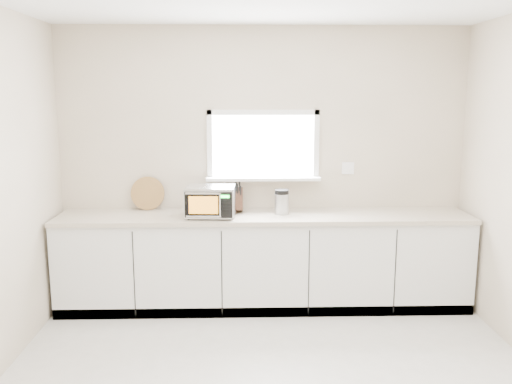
{
  "coord_description": "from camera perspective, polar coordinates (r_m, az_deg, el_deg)",
  "views": [
    {
      "loc": [
        -0.22,
        -3.34,
        2.06
      ],
      "look_at": [
        -0.08,
        1.55,
        1.16
      ],
      "focal_mm": 38.0,
      "sensor_mm": 36.0,
      "label": 1
    }
  ],
  "objects": [
    {
      "name": "back_wall",
      "position": [
        5.39,
        0.75,
        2.95
      ],
      "size": [
        4.0,
        0.17,
        2.7
      ],
      "color": "beige",
      "rests_on": "ground"
    },
    {
      "name": "knife_block",
      "position": [
        5.24,
        -1.95,
        -0.72
      ],
      "size": [
        0.1,
        0.21,
        0.31
      ],
      "rotation": [
        0.0,
        0.0,
        -0.0
      ],
      "color": "#402316",
      "rests_on": "countertop"
    },
    {
      "name": "microwave",
      "position": [
        5.05,
        -4.81,
        -0.94
      ],
      "size": [
        0.47,
        0.4,
        0.29
      ],
      "rotation": [
        0.0,
        0.0,
        -0.06
      ],
      "color": "black",
      "rests_on": "countertop"
    },
    {
      "name": "cutting_board",
      "position": [
        5.45,
        -11.34,
        -0.13
      ],
      "size": [
        0.33,
        0.08,
        0.33
      ],
      "primitive_type": "cylinder",
      "rotation": [
        1.4,
        0.0,
        0.0
      ],
      "color": "#A4793F",
      "rests_on": "countertop"
    },
    {
      "name": "cabinets",
      "position": [
        5.3,
        0.85,
        -7.42
      ],
      "size": [
        3.92,
        0.6,
        0.88
      ],
      "primitive_type": "cube",
      "color": "silver",
      "rests_on": "ground"
    },
    {
      "name": "coffee_grinder",
      "position": [
        5.17,
        2.72,
        -1.02
      ],
      "size": [
        0.14,
        0.14,
        0.24
      ],
      "rotation": [
        0.0,
        0.0,
        0.03
      ],
      "color": "#B8BBC0",
      "rests_on": "countertop"
    },
    {
      "name": "countertop",
      "position": [
        5.17,
        0.87,
        -2.59
      ],
      "size": [
        3.92,
        0.64,
        0.04
      ],
      "primitive_type": "cube",
      "color": "#BFB49D",
      "rests_on": "cabinets"
    }
  ]
}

